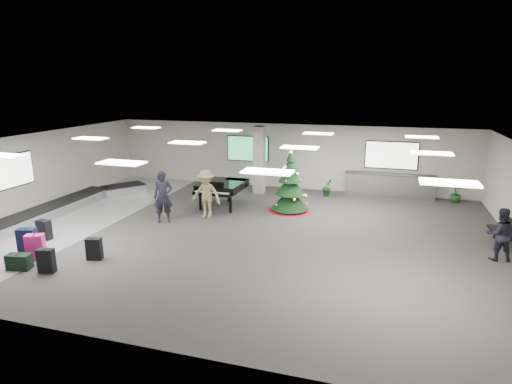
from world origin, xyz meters
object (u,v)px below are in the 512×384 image
(potted_plant_right, at_px, (456,193))
(grand_piano, at_px, (221,186))
(christmas_tree, at_px, (290,190))
(bench, at_px, (504,230))
(traveler_a, at_px, (163,197))
(traveler_b, at_px, (206,194))
(traveler_bench, at_px, (500,234))
(baggage_carousel, at_px, (58,209))
(service_counter, at_px, (389,185))
(potted_plant_left, at_px, (327,187))
(pink_suitcase, at_px, (36,247))

(potted_plant_right, bearing_deg, grand_piano, -159.20)
(christmas_tree, relative_size, bench, 1.74)
(traveler_a, bearing_deg, grand_piano, 29.69)
(traveler_b, xyz_separation_m, traveler_bench, (10.03, -1.34, -0.14))
(potted_plant_right, bearing_deg, baggage_carousel, -157.23)
(traveler_bench, bearing_deg, service_counter, -73.09)
(baggage_carousel, relative_size, potted_plant_left, 11.10)
(service_counter, height_order, traveler_b, traveler_b)
(baggage_carousel, height_order, grand_piano, grand_piano)
(grand_piano, distance_m, traveler_a, 2.87)
(baggage_carousel, bearing_deg, potted_plant_right, 22.77)
(potted_plant_left, bearing_deg, bench, -35.50)
(traveler_a, height_order, potted_plant_right, traveler_a)
(baggage_carousel, relative_size, pink_suitcase, 11.75)
(grand_piano, distance_m, potted_plant_right, 10.39)
(grand_piano, xyz_separation_m, traveler_b, (-0.05, -1.53, 0.05))
(pink_suitcase, distance_m, potted_plant_right, 16.76)
(christmas_tree, relative_size, potted_plant_left, 2.98)
(service_counter, bearing_deg, bench, -55.77)
(baggage_carousel, bearing_deg, christmas_tree, 19.66)
(pink_suitcase, height_order, traveler_b, traveler_b)
(service_counter, xyz_separation_m, traveler_bench, (3.12, -6.70, 0.27))
(grand_piano, bearing_deg, potted_plant_left, 37.72)
(grand_piano, height_order, bench, grand_piano)
(potted_plant_left, relative_size, potted_plant_right, 1.05)
(christmas_tree, distance_m, potted_plant_left, 3.07)
(christmas_tree, height_order, traveler_b, christmas_tree)
(potted_plant_left, bearing_deg, potted_plant_right, 6.18)
(service_counter, height_order, grand_piano, grand_piano)
(traveler_bench, bearing_deg, potted_plant_right, -95.65)
(service_counter, relative_size, traveler_bench, 2.49)
(traveler_b, bearing_deg, traveler_bench, -3.73)
(christmas_tree, bearing_deg, bench, -12.96)
(grand_piano, height_order, traveler_b, traveler_b)
(service_counter, distance_m, traveler_b, 8.76)
(bench, height_order, traveler_b, traveler_b)
(bench, bearing_deg, traveler_a, -177.56)
(pink_suitcase, bearing_deg, potted_plant_right, 16.01)
(service_counter, height_order, traveler_bench, traveler_bench)
(service_counter, distance_m, potted_plant_left, 2.86)
(bench, bearing_deg, traveler_b, 177.72)
(traveler_a, bearing_deg, baggage_carousel, 153.33)
(pink_suitcase, bearing_deg, service_counter, 23.43)
(traveler_a, xyz_separation_m, traveler_bench, (11.36, -0.35, -0.17))
(pink_suitcase, height_order, christmas_tree, christmas_tree)
(traveler_b, bearing_deg, bench, 4.27)
(bench, xyz_separation_m, traveler_b, (-10.51, -0.07, 0.43))
(traveler_b, distance_m, traveler_bench, 10.12)
(pink_suitcase, xyz_separation_m, potted_plant_left, (7.42, 9.94, 0.04))
(pink_suitcase, height_order, traveler_bench, traveler_bench)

